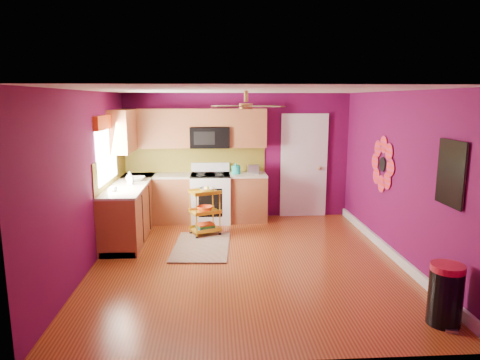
{
  "coord_description": "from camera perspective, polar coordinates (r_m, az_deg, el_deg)",
  "views": [
    {
      "loc": [
        -0.46,
        -6.03,
        2.38
      ],
      "look_at": [
        -0.08,
        0.4,
        1.16
      ],
      "focal_mm": 32.0,
      "sensor_mm": 36.0,
      "label": 1
    }
  ],
  "objects": [
    {
      "name": "ground",
      "position": [
        6.5,
        0.89,
        -10.74
      ],
      "size": [
        5.0,
        5.0,
        0.0
      ],
      "primitive_type": "plane",
      "color": "maroon",
      "rests_on": "ground"
    },
    {
      "name": "room_envelope",
      "position": [
        6.1,
        1.19,
        3.69
      ],
      "size": [
        4.54,
        5.04,
        2.52
      ],
      "color": "#5F0A42",
      "rests_on": "ground"
    },
    {
      "name": "lower_cabinets",
      "position": [
        8.14,
        -9.6,
        -3.26
      ],
      "size": [
        2.81,
        2.31,
        0.94
      ],
      "color": "brown",
      "rests_on": "ground"
    },
    {
      "name": "electric_range",
      "position": [
        8.42,
        -3.96,
        -2.31
      ],
      "size": [
        0.76,
        0.66,
        1.13
      ],
      "color": "white",
      "rests_on": "ground"
    },
    {
      "name": "upper_cabinetry",
      "position": [
        8.26,
        -8.91,
        6.57
      ],
      "size": [
        2.8,
        2.3,
        1.26
      ],
      "color": "brown",
      "rests_on": "ground"
    },
    {
      "name": "left_window",
      "position": [
        7.33,
        -17.37,
        5.21
      ],
      "size": [
        0.08,
        1.35,
        1.08
      ],
      "color": "white",
      "rests_on": "ground"
    },
    {
      "name": "panel_door",
      "position": [
        8.8,
        8.49,
        1.75
      ],
      "size": [
        0.95,
        0.11,
        2.15
      ],
      "color": "white",
      "rests_on": "ground"
    },
    {
      "name": "right_wall_art",
      "position": [
        6.37,
        21.6,
        1.52
      ],
      "size": [
        0.04,
        2.74,
        1.04
      ],
      "color": "black",
      "rests_on": "ground"
    },
    {
      "name": "ceiling_fan",
      "position": [
        6.25,
        0.81,
        9.91
      ],
      "size": [
        1.01,
        1.01,
        0.26
      ],
      "color": "#BF8C3F",
      "rests_on": "ground"
    },
    {
      "name": "shag_rug",
      "position": [
        7.09,
        -5.17,
        -8.83
      ],
      "size": [
        0.98,
        1.5,
        0.02
      ],
      "primitive_type": "cube",
      "rotation": [
        0.0,
        0.0,
        -0.07
      ],
      "color": "#321A10",
      "rests_on": "ground"
    },
    {
      "name": "rolling_cart",
      "position": [
        7.57,
        -4.65,
        -4.04
      ],
      "size": [
        0.59,
        0.52,
        0.89
      ],
      "color": "gold",
      "rests_on": "ground"
    },
    {
      "name": "trash_can",
      "position": [
        5.19,
        25.71,
        -13.61
      ],
      "size": [
        0.46,
        0.46,
        0.67
      ],
      "color": "black",
      "rests_on": "ground"
    },
    {
      "name": "teal_kettle",
      "position": [
        8.37,
        -0.54,
        1.41
      ],
      "size": [
        0.18,
        0.18,
        0.21
      ],
      "color": "#16A596",
      "rests_on": "lower_cabinets"
    },
    {
      "name": "toaster",
      "position": [
        8.38,
        1.76,
        1.46
      ],
      "size": [
        0.22,
        0.15,
        0.18
      ],
      "primitive_type": "cube",
      "color": "beige",
      "rests_on": "lower_cabinets"
    },
    {
      "name": "soap_bottle_a",
      "position": [
        7.52,
        -14.44,
        0.14
      ],
      "size": [
        0.09,
        0.09,
        0.2
      ],
      "primitive_type": "imported",
      "color": "#EA3F72",
      "rests_on": "lower_cabinets"
    },
    {
      "name": "soap_bottle_b",
      "position": [
        7.79,
        -14.5,
        0.44
      ],
      "size": [
        0.15,
        0.15,
        0.19
      ],
      "primitive_type": "imported",
      "color": "white",
      "rests_on": "lower_cabinets"
    },
    {
      "name": "counter_dish",
      "position": [
        7.89,
        -13.58,
        0.17
      ],
      "size": [
        0.29,
        0.29,
        0.07
      ],
      "primitive_type": "imported",
      "color": "white",
      "rests_on": "lower_cabinets"
    },
    {
      "name": "counter_cup",
      "position": [
        7.05,
        -16.49,
        -1.14
      ],
      "size": [
        0.11,
        0.11,
        0.09
      ],
      "primitive_type": "imported",
      "color": "white",
      "rests_on": "lower_cabinets"
    }
  ]
}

